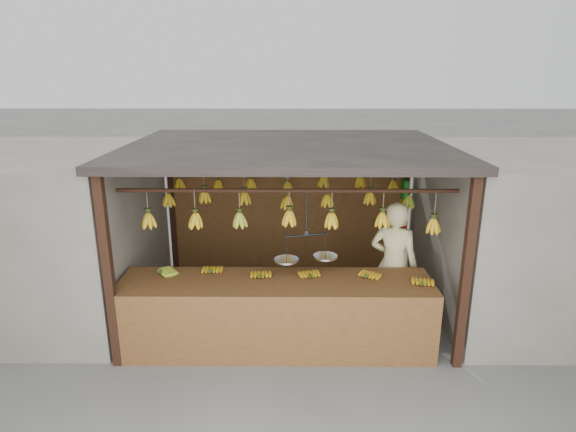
{
  "coord_description": "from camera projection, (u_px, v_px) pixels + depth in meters",
  "views": [
    {
      "loc": [
        0.05,
        -6.45,
        3.33
      ],
      "look_at": [
        0.0,
        0.3,
        1.3
      ],
      "focal_mm": 30.0,
      "sensor_mm": 36.0,
      "label": 1
    }
  ],
  "objects": [
    {
      "name": "neighbor_right",
      "position": [
        543.0,
        233.0,
        6.78
      ],
      "size": [
        3.0,
        3.0,
        2.3
      ],
      "primitive_type": "cube",
      "color": "slate",
      "rests_on": "ground"
    },
    {
      "name": "neighbor_left",
      "position": [
        35.0,
        232.0,
        6.83
      ],
      "size": [
        3.0,
        3.0,
        2.3
      ],
      "primitive_type": "cube",
      "color": "slate",
      "rests_on": "ground"
    },
    {
      "name": "vendor",
      "position": [
        393.0,
        265.0,
        6.4
      ],
      "size": [
        0.74,
        0.62,
        1.73
      ],
      "primitive_type": "imported",
      "rotation": [
        0.0,
        0.0,
        2.76
      ],
      "color": "beige",
      "rests_on": "ground"
    },
    {
      "name": "ground",
      "position": [
        288.0,
        306.0,
        7.14
      ],
      "size": [
        80.0,
        80.0,
        0.0
      ],
      "primitive_type": "plane",
      "color": "#5B5B57"
    },
    {
      "name": "bag_bundles",
      "position": [
        403.0,
        216.0,
        8.13
      ],
      "size": [
        0.08,
        0.26,
        1.23
      ],
      "color": "#199926",
      "rests_on": "ground"
    },
    {
      "name": "counter",
      "position": [
        276.0,
        300.0,
        5.75
      ],
      "size": [
        3.81,
        0.87,
        0.96
      ],
      "color": "brown",
      "rests_on": "ground"
    },
    {
      "name": "stall",
      "position": [
        288.0,
        171.0,
        6.89
      ],
      "size": [
        4.3,
        3.3,
        2.4
      ],
      "color": "black",
      "rests_on": "ground"
    },
    {
      "name": "balance_scale",
      "position": [
        306.0,
        255.0,
        5.83
      ],
      "size": [
        0.77,
        0.41,
        0.86
      ],
      "color": "black",
      "rests_on": "ground"
    },
    {
      "name": "hanging_bananas",
      "position": [
        288.0,
        200.0,
        6.67
      ],
      "size": [
        3.63,
        2.22,
        0.39
      ],
      "color": "gold",
      "rests_on": "ground"
    }
  ]
}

